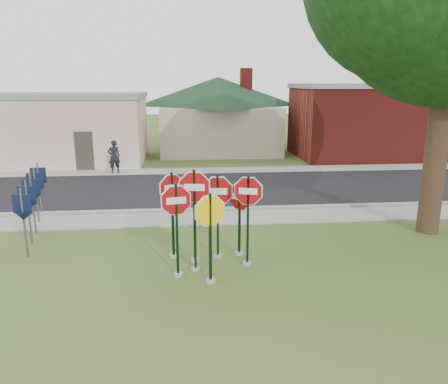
{
  "coord_description": "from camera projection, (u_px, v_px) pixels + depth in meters",
  "views": [
    {
      "loc": [
        -0.5,
        -9.58,
        4.82
      ],
      "look_at": [
        0.57,
        2.0,
        1.89
      ],
      "focal_mm": 35.0,
      "sensor_mm": 36.0,
      "label": 1
    }
  ],
  "objects": [
    {
      "name": "ground",
      "position": [
        208.0,
        289.0,
        10.47
      ],
      "size": [
        120.0,
        120.0,
        0.0
      ],
      "primitive_type": "plane",
      "color": "#365821",
      "rests_on": "ground"
    },
    {
      "name": "sidewalk_near",
      "position": [
        199.0,
        219.0,
        15.78
      ],
      "size": [
        60.0,
        1.6,
        0.06
      ],
      "primitive_type": "cube",
      "color": "gray",
      "rests_on": "ground"
    },
    {
      "name": "road",
      "position": [
        196.0,
        189.0,
        20.12
      ],
      "size": [
        60.0,
        7.0,
        0.04
      ],
      "primitive_type": "cube",
      "color": "black",
      "rests_on": "ground"
    },
    {
      "name": "sidewalk_far",
      "position": [
        193.0,
        171.0,
        24.27
      ],
      "size": [
        60.0,
        1.6,
        0.06
      ],
      "primitive_type": "cube",
      "color": "gray",
      "rests_on": "ground"
    },
    {
      "name": "curb",
      "position": [
        198.0,
        210.0,
        16.73
      ],
      "size": [
        60.0,
        0.2,
        0.14
      ],
      "primitive_type": "cube",
      "color": "gray",
      "rests_on": "ground"
    },
    {
      "name": "stop_sign_center",
      "position": [
        195.0,
        205.0,
        11.09
      ],
      "size": [
        1.12,
        0.24,
        2.82
      ],
      "color": "#98968E",
      "rests_on": "ground"
    },
    {
      "name": "stop_sign_yellow",
      "position": [
        210.0,
        227.0,
        10.48
      ],
      "size": [
        1.02,
        0.39,
        2.39
      ],
      "color": "#98968E",
      "rests_on": "ground"
    },
    {
      "name": "stop_sign_left",
      "position": [
        177.0,
        217.0,
        10.82
      ],
      "size": [
        1.04,
        0.24,
        2.53
      ],
      "color": "#98968E",
      "rests_on": "ground"
    },
    {
      "name": "stop_sign_right",
      "position": [
        248.0,
        208.0,
        11.49
      ],
      "size": [
        1.02,
        0.33,
        2.59
      ],
      "color": "#98968E",
      "rests_on": "ground"
    },
    {
      "name": "stop_sign_back_right",
      "position": [
        218.0,
        204.0,
        11.99
      ],
      "size": [
        1.15,
        0.24,
        2.51
      ],
      "color": "#98968E",
      "rests_on": "ground"
    },
    {
      "name": "stop_sign_back_left",
      "position": [
        194.0,
        202.0,
        11.68
      ],
      "size": [
        1.01,
        0.53,
        2.71
      ],
      "color": "#98968E",
      "rests_on": "ground"
    },
    {
      "name": "stop_sign_far_right",
      "position": [
        240.0,
        209.0,
        12.26
      ],
      "size": [
        0.78,
        0.78,
        2.26
      ],
      "color": "#98968E",
      "rests_on": "ground"
    },
    {
      "name": "stop_sign_far_left",
      "position": [
        172.0,
        204.0,
        11.99
      ],
      "size": [
        0.89,
        0.51,
        2.55
      ],
      "color": "#98968E",
      "rests_on": "ground"
    },
    {
      "name": "route_sign_row",
      "position": [
        32.0,
        197.0,
        14.04
      ],
      "size": [
        1.43,
        4.63,
        2.0
      ],
      "color": "#59595E",
      "rests_on": "ground"
    },
    {
      "name": "building_stucco",
      "position": [
        43.0,
        128.0,
        26.52
      ],
      "size": [
        12.2,
        6.2,
        4.2
      ],
      "color": "silver",
      "rests_on": "ground"
    },
    {
      "name": "building_house",
      "position": [
        218.0,
        99.0,
        31.01
      ],
      "size": [
        11.6,
        11.6,
        6.2
      ],
      "color": "#B5A58F",
      "rests_on": "ground"
    },
    {
      "name": "building_brick",
      "position": [
        373.0,
        120.0,
        28.82
      ],
      "size": [
        10.2,
        6.2,
        4.75
      ],
      "color": "maroon",
      "rests_on": "ground"
    },
    {
      "name": "pedestrian",
      "position": [
        114.0,
        157.0,
        23.4
      ],
      "size": [
        0.76,
        0.63,
        1.78
      ],
      "primitive_type": "imported",
      "rotation": [
        0.0,
        0.0,
        3.51
      ],
      "color": "black",
      "rests_on": "sidewalk_far"
    }
  ]
}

